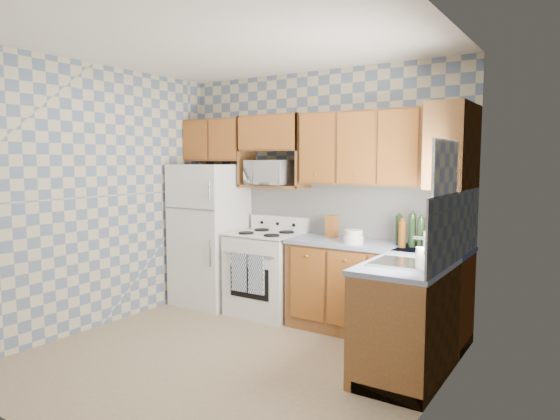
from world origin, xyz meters
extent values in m
plane|color=#856B51|center=(0.00, 0.00, 0.00)|extent=(3.40, 3.40, 0.00)
cube|color=slate|center=(0.00, 1.60, 1.35)|extent=(3.40, 0.02, 2.70)
cube|color=slate|center=(1.70, 0.00, 1.35)|extent=(0.02, 3.20, 2.70)
cube|color=white|center=(0.40, 1.59, 1.20)|extent=(2.60, 0.02, 0.56)
cube|color=white|center=(1.69, 0.80, 1.20)|extent=(0.02, 1.60, 0.56)
cube|color=white|center=(-1.27, 1.25, 0.84)|extent=(0.75, 0.70, 1.68)
cube|color=white|center=(-0.47, 1.28, 0.45)|extent=(0.76, 0.65, 0.90)
cube|color=silver|center=(-0.47, 1.28, 0.91)|extent=(0.76, 0.65, 0.02)
cube|color=white|center=(-0.47, 1.55, 1.00)|extent=(0.76, 0.08, 0.17)
cube|color=navy|center=(-0.59, 0.93, 0.52)|extent=(0.20, 0.02, 0.41)
cube|color=navy|center=(-0.36, 0.93, 0.52)|extent=(0.20, 0.02, 0.41)
cube|color=brown|center=(0.82, 1.30, 0.44)|extent=(1.75, 0.60, 0.88)
cube|color=brown|center=(1.40, 0.80, 0.44)|extent=(0.60, 1.60, 0.88)
cube|color=gray|center=(0.82, 1.30, 0.90)|extent=(1.77, 0.63, 0.04)
cube|color=gray|center=(1.40, 0.80, 0.90)|extent=(0.63, 1.60, 0.04)
cube|color=brown|center=(0.82, 1.44, 1.85)|extent=(1.75, 0.33, 0.74)
cube|color=brown|center=(-1.29, 1.44, 1.97)|extent=(0.82, 0.33, 0.50)
cube|color=brown|center=(1.53, 1.25, 1.85)|extent=(0.33, 0.70, 0.74)
cube|color=brown|center=(-0.47, 1.44, 1.44)|extent=(0.80, 0.33, 0.03)
imported|color=white|center=(-0.51, 1.40, 1.59)|extent=(0.51, 0.35, 0.28)
cube|color=#B7B7BC|center=(1.40, 0.45, 0.93)|extent=(0.48, 0.40, 0.03)
cube|color=white|center=(1.69, 0.45, 1.45)|extent=(0.02, 0.66, 0.86)
cylinder|color=black|center=(1.19, 1.27, 1.08)|extent=(0.07, 0.07, 0.31)
cylinder|color=black|center=(1.29, 1.21, 1.06)|extent=(0.07, 0.07, 0.29)
cylinder|color=#542D0B|center=(1.34, 1.31, 1.05)|extent=(0.07, 0.07, 0.27)
cylinder|color=#542D0B|center=(1.12, 1.19, 1.04)|extent=(0.07, 0.07, 0.25)
cylinder|color=black|center=(1.04, 1.33, 1.06)|extent=(0.07, 0.07, 0.28)
cube|color=brown|center=(0.29, 1.38, 1.04)|extent=(0.11, 0.11, 0.23)
cylinder|color=white|center=(1.41, 1.12, 1.01)|extent=(0.14, 0.14, 0.18)
cylinder|color=beige|center=(1.55, 0.33, 1.01)|extent=(0.06, 0.06, 0.17)
camera|label=1|loc=(2.64, -3.28, 1.73)|focal=32.00mm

